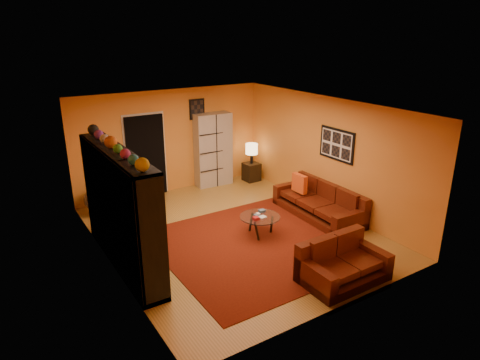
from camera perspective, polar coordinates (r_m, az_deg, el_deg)
floor at (r=8.92m, az=-0.89°, el=-7.02°), size 6.00×6.00×0.00m
ceiling at (r=8.10m, az=-0.98°, el=9.67°), size 6.00×6.00×0.00m
wall_back at (r=10.99m, az=-9.18°, el=5.11°), size 6.00×0.00×6.00m
wall_front at (r=6.25m, az=13.71°, el=-6.52°), size 6.00×0.00×6.00m
wall_left at (r=7.51m, az=-17.44°, el=-2.38°), size 0.00×6.00×6.00m
wall_right at (r=9.90m, az=11.52°, el=3.37°), size 0.00×6.00×6.00m
rug at (r=8.44m, az=2.22°, el=-8.61°), size 3.60×3.60×0.01m
doorway at (r=10.78m, az=-12.42°, el=3.08°), size 0.95×0.10×2.04m
wall_art_right at (r=9.60m, az=12.78°, el=4.64°), size 0.03×1.00×0.70m
wall_art_back at (r=11.12m, az=-5.76°, el=9.39°), size 0.42×0.03×0.52m
entertainment_unit at (r=7.65m, az=-15.63°, el=-3.80°), size 0.45×3.00×2.10m
tv at (r=7.73m, az=-15.38°, el=-3.89°), size 0.99×0.13×0.57m
sofa at (r=9.79m, az=10.75°, el=-3.06°), size 1.00×2.27×0.85m
loveseat at (r=7.47m, az=13.25°, el=-10.73°), size 1.44×0.87×0.85m
throw_pillow at (r=9.93m, az=7.94°, el=-0.44°), size 0.12×0.42×0.42m
coffee_table at (r=8.68m, az=2.67°, el=-5.14°), size 0.82×0.82×0.41m
storage_cabinet at (r=11.36m, az=-3.64°, el=4.06°), size 0.99×0.48×1.94m
bowl_chair at (r=10.23m, az=-17.98°, el=-2.39°), size 0.78×0.78×0.63m
side_table at (r=11.84m, az=1.53°, el=1.10°), size 0.42×0.42×0.50m
table_lamp at (r=11.65m, az=1.56°, el=4.10°), size 0.33×0.33×0.55m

